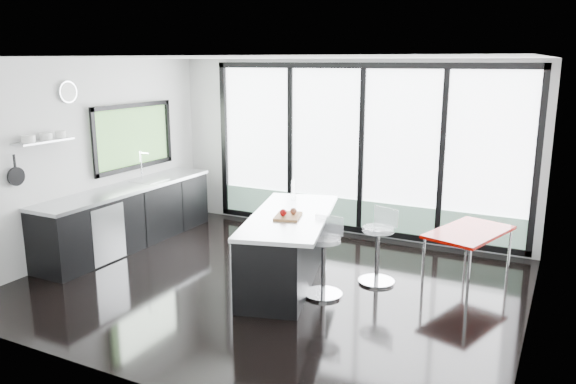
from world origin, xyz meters
The scene contains 11 objects.
floor centered at (0.00, 0.00, 0.00)m, with size 6.00×5.00×0.00m, color black.
ceiling centered at (0.00, 0.00, 2.80)m, with size 6.00×5.00×0.00m, color white.
wall_back centered at (0.27, 2.47, 1.27)m, with size 6.00×0.09×2.80m.
wall_front centered at (0.00, -2.50, 1.40)m, with size 6.00×0.00×2.80m, color silver.
wall_left centered at (-2.97, 0.27, 1.56)m, with size 0.26×5.00×2.80m.
wall_right centered at (3.00, 0.00, 1.40)m, with size 0.00×5.00×2.80m, color silver.
counter_cabinets centered at (-2.67, 0.40, 0.46)m, with size 0.69×3.24×1.36m.
island centered at (0.12, 0.16, 0.46)m, with size 1.49×2.38×1.17m.
bar_stool_near centered at (0.74, -0.02, 0.37)m, with size 0.46×0.46×0.74m, color silver.
bar_stool_far centered at (1.18, 0.66, 0.37)m, with size 0.46×0.46×0.74m, color silver.
red_table centered at (2.18, 1.30, 0.33)m, with size 0.70×1.23×0.66m, color #7D0500.
Camera 1 is at (3.23, -5.84, 2.76)m, focal length 35.00 mm.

